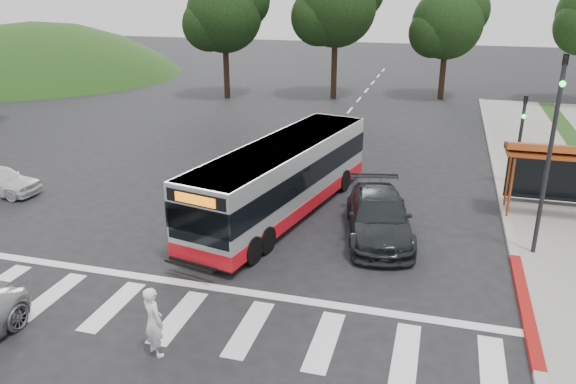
% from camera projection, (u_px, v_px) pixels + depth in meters
% --- Properties ---
extents(ground, '(140.00, 140.00, 0.00)m').
position_uv_depth(ground, '(243.00, 240.00, 19.56)').
color(ground, black).
rests_on(ground, ground).
extents(sidewalk_east, '(4.00, 40.00, 0.12)m').
position_uv_depth(sidewalk_east, '(549.00, 191.00, 23.97)').
color(sidewalk_east, gray).
rests_on(sidewalk_east, ground).
extents(curb_east, '(0.30, 40.00, 0.15)m').
position_uv_depth(curb_east, '(499.00, 186.00, 24.47)').
color(curb_east, '#9E9991').
rests_on(curb_east, ground).
extents(curb_east_red, '(0.32, 6.00, 0.15)m').
position_uv_depth(curb_east_red, '(525.00, 305.00, 15.45)').
color(curb_east_red, maroon).
rests_on(curb_east_red, ground).
extents(hillside_nw, '(44.00, 44.00, 10.00)m').
position_uv_depth(hillside_nw, '(39.00, 74.00, 54.71)').
color(hillside_nw, '#1F3D13').
rests_on(hillside_nw, ground).
extents(crosswalk_ladder, '(18.00, 2.60, 0.01)m').
position_uv_depth(crosswalk_ladder, '(179.00, 317.00, 15.05)').
color(crosswalk_ladder, silver).
rests_on(crosswalk_ladder, ground).
extents(bus_shelter, '(4.20, 1.60, 2.86)m').
position_uv_depth(bus_shelter, '(565.00, 159.00, 20.60)').
color(bus_shelter, '#A5471B').
rests_on(bus_shelter, sidewalk_east).
extents(traffic_signal_ne_tall, '(0.18, 0.37, 6.50)m').
position_uv_depth(traffic_signal_ne_tall, '(552.00, 141.00, 17.11)').
color(traffic_signal_ne_tall, black).
rests_on(traffic_signal_ne_tall, ground).
extents(traffic_signal_ne_short, '(0.18, 0.37, 4.00)m').
position_uv_depth(traffic_signal_ne_short, '(521.00, 131.00, 23.91)').
color(traffic_signal_ne_short, black).
rests_on(traffic_signal_ne_short, ground).
extents(tree_north_a, '(6.60, 6.15, 10.17)m').
position_uv_depth(tree_north_a, '(337.00, 4.00, 41.12)').
color(tree_north_a, black).
rests_on(tree_north_a, ground).
extents(tree_north_b, '(5.72, 5.33, 8.43)m').
position_uv_depth(tree_north_b, '(448.00, 22.00, 41.34)').
color(tree_north_b, black).
rests_on(tree_north_b, ground).
extents(tree_north_c, '(6.16, 5.74, 9.30)m').
position_uv_depth(tree_north_c, '(226.00, 13.00, 41.56)').
color(tree_north_c, black).
rests_on(tree_north_c, ground).
extents(transit_bus, '(4.55, 11.05, 2.79)m').
position_uv_depth(transit_bus, '(283.00, 180.00, 21.31)').
color(transit_bus, '#A9ABAE').
rests_on(transit_bus, ground).
extents(pedestrian, '(0.79, 0.71, 1.81)m').
position_uv_depth(pedestrian, '(153.00, 321.00, 13.26)').
color(pedestrian, white).
rests_on(pedestrian, ground).
extents(dark_sedan, '(3.16, 5.58, 1.53)m').
position_uv_depth(dark_sedan, '(379.00, 216.00, 19.56)').
color(dark_sedan, '#212426').
rests_on(dark_sedan, ground).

